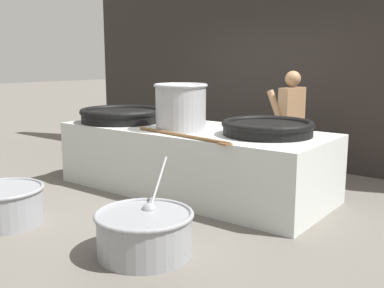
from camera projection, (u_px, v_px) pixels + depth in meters
name	position (u px, v px, depth m)	size (l,w,h in m)	color
ground_plane	(192.00, 191.00, 6.10)	(60.00, 60.00, 0.00)	#666059
back_wall	(276.00, 50.00, 7.57)	(8.25, 0.24, 3.83)	#2D2826
hearth_platform	(192.00, 160.00, 6.02)	(3.65, 1.47, 0.86)	silver
giant_wok_near	(122.00, 114.00, 6.54)	(1.21, 1.21, 0.20)	black
giant_wok_far	(268.00, 127.00, 5.35)	(1.11, 1.11, 0.18)	black
stock_pot	(181.00, 106.00, 5.70)	(0.69, 0.69, 0.59)	#9E9EA3
stirring_paddle	(184.00, 136.00, 5.21)	(1.53, 0.31, 0.04)	brown
cook	(291.00, 123.00, 6.42)	(0.40, 0.61, 1.60)	#9E7551
prep_bowl_vegetables	(145.00, 231.00, 4.05)	(0.90, 1.11, 0.77)	gray
prep_bowl_meat	(3.00, 203.00, 4.85)	(0.87, 0.87, 0.40)	gray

